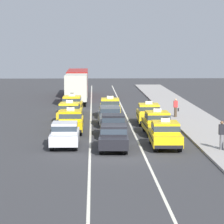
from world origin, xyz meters
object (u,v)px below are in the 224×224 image
Objects in this scene: taxi_right_nearest at (165,134)px; pedestrian_near_crosswalk at (222,135)px; pedestrian_by_storefront at (176,108)px; taxi_right_second at (157,122)px; box_truck_left_fifth at (77,88)px; taxi_right_third at (149,113)px; sedan_center_third at (110,115)px; sedan_center_nearest at (114,137)px; sedan_center_second at (113,125)px; taxi_left_third at (70,112)px; sedan_left_nearest at (65,134)px; taxi_center_fourth at (110,107)px; bus_left_sixth at (78,81)px; taxi_left_fourth at (72,104)px; taxi_left_second at (71,121)px.

taxi_right_nearest reaches higher than pedestrian_near_crosswalk.
taxi_right_nearest is 2.83× the size of pedestrian_by_storefront.
taxi_right_second is 2.64× the size of pedestrian_near_crosswalk.
box_truck_left_fifth reaches higher than taxi_right_third.
sedan_center_third is 10.98m from taxi_right_nearest.
pedestrian_near_crosswalk is (6.51, -0.80, 0.18)m from sedan_center_nearest.
sedan_center_second is at bearing 88.65° from sedan_center_nearest.
taxi_right_third is at bearing -9.98° from taxi_left_third.
taxi_right_nearest is at bearing -4.64° from sedan_left_nearest.
sedan_center_second is 0.94× the size of taxi_center_fourth.
bus_left_sixth is 2.57× the size of sedan_center_nearest.
taxi_right_third is (6.34, 10.84, 0.03)m from sedan_left_nearest.
taxi_left_fourth is at bearing 156.51° from pedestrian_by_storefront.
taxi_right_second is at bearing -73.80° from box_truck_left_fifth.
taxi_left_fourth is 0.66× the size of box_truck_left_fifth.
sedan_center_third is at bearing 89.72° from sedan_center_nearest.
taxi_left_third reaches higher than sedan_center_second.
box_truck_left_fifth reaches higher than taxi_right_nearest.
taxi_left_second is 6.34m from taxi_right_second.
pedestrian_near_crosswalk is at bearing -55.38° from taxi_left_third.
taxi_left_third is at bearing 170.02° from taxi_right_third.
bus_left_sixth is 6.44× the size of pedestrian_near_crosswalk.
taxi_left_fourth is 20.04m from taxi_right_nearest.
sedan_center_second is 5.64m from taxi_right_nearest.
taxi_left_third reaches higher than pedestrian_by_storefront.
box_truck_left_fifth is (-0.12, 20.98, 0.90)m from taxi_left_second.
pedestrian_near_crosswalk is at bearing -70.81° from taxi_center_fourth.
bus_left_sixth reaches higher than sedan_center_nearest.
sedan_left_nearest and sedan_center_third have the same top height.
box_truck_left_fifth is at bearing -89.25° from bus_left_sixth.
sedan_center_nearest is 17.13m from taxi_center_fourth.
taxi_center_fourth is (3.48, 3.85, 0.00)m from taxi_left_third.
bus_left_sixth reaches higher than taxi_right_second.
sedan_center_nearest is (3.21, -13.28, -0.03)m from taxi_left_third.
taxi_center_fourth is (0.21, 5.85, 0.03)m from sedan_center_third.
sedan_center_third is at bearing -68.72° from taxi_left_fourth.
taxi_left_second is 4.85m from sedan_center_third.
pedestrian_near_crosswalk is (9.57, -2.09, 0.18)m from sedan_left_nearest.
pedestrian_near_crosswalk reaches higher than pedestrian_by_storefront.
taxi_center_fourth and taxi_right_nearest have the same top height.
box_truck_left_fifth reaches higher than sedan_left_nearest.
taxi_right_third reaches higher than sedan_center_third.
pedestrian_near_crosswalk is (9.74, -20.53, 0.15)m from taxi_left_fourth.
sedan_center_third is 0.95× the size of taxi_right_third.
taxi_left_second is at bearing 111.37° from sedan_center_nearest.
sedan_center_second is 0.94× the size of taxi_right_nearest.
taxi_left_second and taxi_left_third have the same top height.
taxi_left_third is at bearing -90.65° from box_truck_left_fifth.
taxi_center_fourth and taxi_right_second have the same top height.
sedan_center_second is at bearing -76.72° from taxi_left_fourth.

